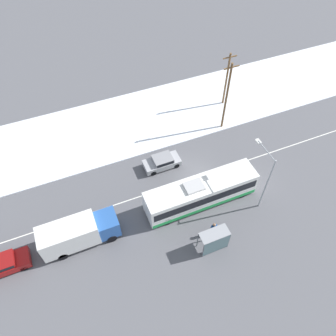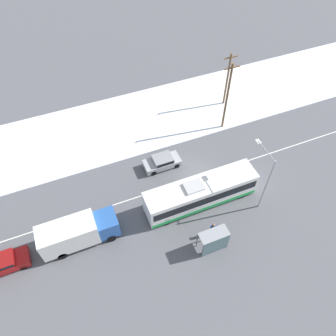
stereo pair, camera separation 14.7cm
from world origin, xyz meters
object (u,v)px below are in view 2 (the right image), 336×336
object	(u,v)px
parked_car_near_truck	(3,263)
bus_shelter	(215,241)
sedan_car	(162,161)
streetlamp	(265,174)
box_truck	(77,232)
pedestrian_at_stop	(213,228)
utility_pole_roadside	(227,97)
utility_pole_snowlot	(227,79)
city_bus	(201,193)

from	to	relation	value
parked_car_near_truck	bus_shelter	size ratio (longest dim) A/B	1.63
sedan_car	streetlamp	bearing A→B (deg)	131.54
box_truck	sedan_car	size ratio (longest dim) A/B	1.74
pedestrian_at_stop	sedan_car	bearing A→B (deg)	97.59
box_truck	bus_shelter	bearing A→B (deg)	-25.91
pedestrian_at_stop	utility_pole_roadside	world-z (taller)	utility_pole_roadside
box_truck	utility_pole_snowlot	size ratio (longest dim) A/B	0.96
bus_shelter	streetlamp	size ratio (longest dim) A/B	0.38
city_bus	utility_pole_roadside	size ratio (longest dim) A/B	1.27
city_bus	sedan_car	size ratio (longest dim) A/B	2.81
sedan_car	parked_car_near_truck	xyz separation A→B (m)	(-16.95, -5.53, 0.02)
sedan_car	streetlamp	distance (m)	11.14
sedan_car	bus_shelter	distance (m)	10.95
parked_car_near_truck	sedan_car	bearing A→B (deg)	18.08
pedestrian_at_stop	bus_shelter	bearing A→B (deg)	-114.47
bus_shelter	utility_pole_roadside	distance (m)	16.51
city_bus	box_truck	size ratio (longest dim) A/B	1.61
bus_shelter	pedestrian_at_stop	bearing A→B (deg)	65.53
parked_car_near_truck	streetlamp	size ratio (longest dim) A/B	0.62
bus_shelter	parked_car_near_truck	bearing A→B (deg)	163.03
utility_pole_roadside	sedan_car	bearing A→B (deg)	-161.51
city_bus	parked_car_near_truck	size ratio (longest dim) A/B	2.63
sedan_car	streetlamp	xyz separation A→B (m)	(6.96, -7.86, 3.71)
utility_pole_roadside	parked_car_near_truck	bearing A→B (deg)	-161.78
pedestrian_at_stop	streetlamp	bearing A→B (deg)	16.14
bus_shelter	streetlamp	distance (m)	7.56
bus_shelter	utility_pole_roadside	bearing A→B (deg)	58.93
streetlamp	city_bus	bearing A→B (deg)	158.02
city_bus	sedan_car	world-z (taller)	city_bus
city_bus	pedestrian_at_stop	bearing A→B (deg)	-97.68
sedan_car	pedestrian_at_stop	world-z (taller)	pedestrian_at_stop
utility_pole_snowlot	pedestrian_at_stop	bearing A→B (deg)	-121.43
sedan_car	box_truck	bearing A→B (deg)	28.42
box_truck	pedestrian_at_stop	xyz separation A→B (m)	(11.58, -3.93, -0.55)
parked_car_near_truck	bus_shelter	distance (m)	18.40
pedestrian_at_stop	utility_pole_snowlot	size ratio (longest dim) A/B	0.25
parked_car_near_truck	pedestrian_at_stop	size ratio (longest dim) A/B	2.37
sedan_car	utility_pole_snowlot	bearing A→B (deg)	-148.62
city_bus	bus_shelter	size ratio (longest dim) A/B	4.29
streetlamp	utility_pole_snowlot	size ratio (longest dim) A/B	0.96
streetlamp	bus_shelter	bearing A→B (deg)	-154.34
sedan_car	parked_car_near_truck	distance (m)	17.83
box_truck	streetlamp	size ratio (longest dim) A/B	1.00
parked_car_near_truck	city_bus	bearing A→B (deg)	-0.70
utility_pole_snowlot	sedan_car	bearing A→B (deg)	-148.62
parked_car_near_truck	bus_shelter	xyz separation A→B (m)	(17.58, -5.37, 0.89)
city_bus	parked_car_near_truck	distance (m)	18.74
bus_shelter	utility_pole_snowlot	xyz separation A→B (m)	(10.65, 17.78, 2.14)
parked_car_near_truck	streetlamp	bearing A→B (deg)	-5.55
streetlamp	utility_pole_roadside	world-z (taller)	utility_pole_roadside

